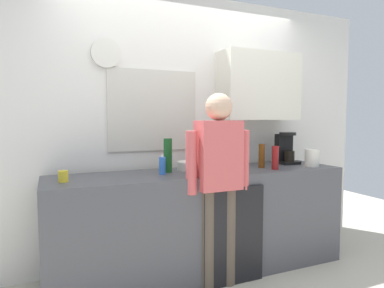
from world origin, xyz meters
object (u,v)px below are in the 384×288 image
Objects in this scene: mixing_bowl at (189,166)px; person_at_sink at (218,174)px; bottle_clear_soda at (232,153)px; dish_soap at (162,165)px; cup_yellow_cup at (63,176)px; bottle_red_vinegar at (275,158)px; bottle_amber_beer at (262,156)px; bottle_green_wine at (168,155)px; storage_canister at (312,158)px; cup_blue_mug at (233,165)px; coffee_maker at (286,150)px.

person_at_sink reaches higher than mixing_bowl.
dish_soap is at bearing -169.55° from bottle_clear_soda.
bottle_clear_soda reaches higher than cup_yellow_cup.
bottle_red_vinegar is 0.15m from bottle_amber_beer.
bottle_clear_soda reaches higher than mixing_bowl.
storage_canister is (1.43, -0.22, -0.06)m from bottle_green_wine.
person_at_sink is (0.08, -0.41, -0.01)m from mixing_bowl.
bottle_green_wine is 1.67× the size of dish_soap.
bottle_red_vinegar is at bearing -19.74° from mixing_bowl.
storage_canister reaches higher than mixing_bowl.
dish_soap reaches higher than cup_blue_mug.
storage_canister is at bearing 1.60° from bottle_red_vinegar.
storage_canister is at bearing -5.41° from cup_blue_mug.
dish_soap is 0.48m from person_at_sink.
cup_yellow_cup is (-0.87, -0.12, -0.11)m from bottle_green_wine.
person_at_sink reaches higher than cup_yellow_cup.
bottle_clear_soda is 0.46m from mixing_bowl.
bottle_clear_soda is 2.80× the size of cup_blue_mug.
bottle_amber_beer is 0.29m from bottle_clear_soda.
person_at_sink is (0.39, -0.28, -0.05)m from dish_soap.
coffee_maker is 1.83× the size of dish_soap.
cup_blue_mug is 0.56× the size of dish_soap.
bottle_amber_beer is at bearing 165.78° from storage_canister.
cup_blue_mug is at bearing 27.38° from person_at_sink.
bottle_clear_soda is 1.27× the size of mixing_bowl.
coffee_maker is 0.65m from bottle_clear_soda.
person_at_sink is (-0.62, -0.28, -0.09)m from bottle_amber_beer.
bottle_amber_beer is (-0.40, -0.15, -0.03)m from coffee_maker.
bottle_amber_beer is 2.71× the size of cup_yellow_cup.
storage_canister is 0.11× the size of person_at_sink.
bottle_green_wine is (-0.67, -0.05, 0.01)m from bottle_clear_soda.
cup_blue_mug reaches higher than cup_yellow_cup.
coffee_maker is at bearing 4.52° from cup_yellow_cup.
dish_soap is (-1.06, 0.14, -0.03)m from bottle_red_vinegar.
bottle_green_wine is (-0.92, 0.09, 0.03)m from bottle_amber_beer.
bottle_clear_soda is 1.65× the size of storage_canister.
mixing_bowl is at bearing 88.61° from person_at_sink.
coffee_maker is 1.43× the size of bottle_amber_beer.
bottle_green_wine is 1.45m from storage_canister.
coffee_maker is 1.10× the size of bottle_green_wine.
bottle_clear_soda is 0.80m from storage_canister.
person_at_sink is (-1.02, -0.43, -0.12)m from coffee_maker.
person_at_sink is at bearing -12.43° from cup_yellow_cup.
cup_yellow_cup is at bearing 179.08° from cup_blue_mug.
dish_soap is (0.79, 0.02, 0.04)m from cup_yellow_cup.
bottle_red_vinegar is 1.00m from bottle_green_wine.
coffee_maker is at bearing 14.77° from cup_blue_mug.
bottle_clear_soda is at bearing -178.97° from coffee_maker.
bottle_clear_soda is 0.23m from cup_blue_mug.
bottle_amber_beer is 1.35× the size of storage_canister.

